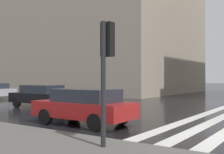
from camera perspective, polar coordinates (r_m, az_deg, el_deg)
name	(u,v)px	position (r m, az deg, el deg)	size (l,w,h in m)	color
haussmann_block_mid	(99,11)	(41.01, -2.66, 13.38)	(19.67, 24.48, 23.60)	tan
traffic_signal_post	(106,56)	(6.88, -1.18, 4.26)	(0.44, 0.30, 3.06)	#232326
car_red	(84,106)	(10.99, -5.77, -5.86)	(1.85, 4.10, 1.41)	maroon
car_black	(41,95)	(18.11, -14.46, -3.69)	(1.85, 4.10, 1.41)	black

